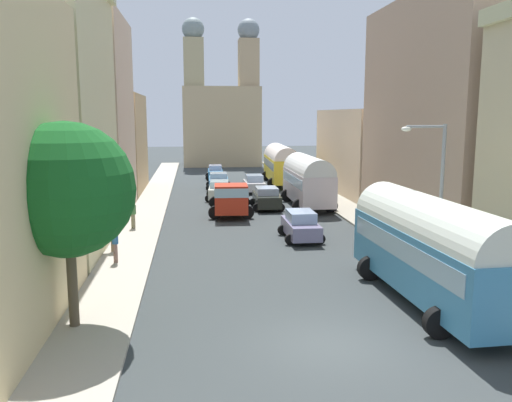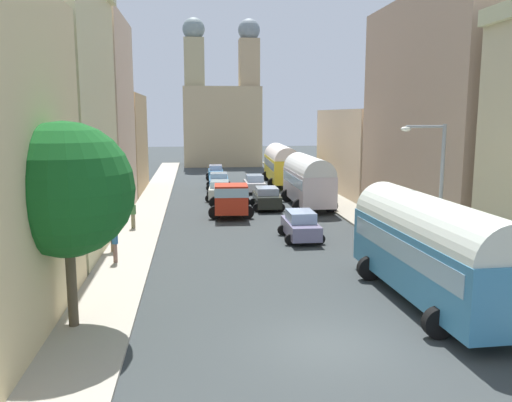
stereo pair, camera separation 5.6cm
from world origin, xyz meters
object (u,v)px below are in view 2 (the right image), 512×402
object	(u,v)px
parked_bus_2	(281,163)
car_1	(219,181)
car_4	(267,198)
pedestrian_0	(113,233)
parked_bus_0	(431,246)
car_2	(216,172)
car_3	(301,225)
cargo_truck_0	(231,198)
car_0	(220,190)
pedestrian_2	(133,214)
streetlamp_near	(435,186)
parked_bus_1	(308,179)
pedestrian_1	(115,243)
car_5	(254,184)

from	to	relation	value
parked_bus_2	car_1	distance (m)	7.19
car_4	pedestrian_0	world-z (taller)	pedestrian_0
parked_bus_0	car_2	xyz separation A→B (m)	(-6.26, 39.25, -1.39)
parked_bus_0	car_3	world-z (taller)	parked_bus_0
cargo_truck_0	car_4	xyz separation A→B (m)	(2.86, 2.42, -0.42)
parked_bus_0	pedestrian_0	xyz separation A→B (m)	(-12.68, 8.57, -1.09)
car_2	car_3	xyz separation A→B (m)	(3.56, -28.75, 0.03)
car_0	pedestrian_2	xyz separation A→B (m)	(-5.78, -11.16, 0.21)
car_3	parked_bus_0	bearing A→B (deg)	-75.56
car_3	streetlamp_near	size ratio (longest dim) A/B	0.59
car_1	cargo_truck_0	bearing A→B (deg)	-89.14
streetlamp_near	parked_bus_1	bearing A→B (deg)	95.10
car_2	pedestrian_0	xyz separation A→B (m)	(-6.42, -30.68, 0.30)
car_0	car_1	world-z (taller)	car_0
cargo_truck_0	pedestrian_1	xyz separation A→B (m)	(-6.18, -11.66, -0.15)
parked_bus_1	pedestrian_0	size ratio (longest dim) A/B	4.27
car_1	streetlamp_near	world-z (taller)	streetlamp_near
car_3	car_4	size ratio (longest dim) A/B	0.96
car_0	pedestrian_0	distance (m)	17.74
parked_bus_2	car_2	xyz separation A→B (m)	(-6.41, 4.88, -1.37)
pedestrian_0	pedestrian_2	xyz separation A→B (m)	(0.39, 5.47, -0.07)
car_0	car_1	bearing A→B (deg)	88.00
cargo_truck_0	car_4	distance (m)	3.77
pedestrian_1	streetlamp_near	distance (m)	14.51
parked_bus_2	streetlamp_near	world-z (taller)	streetlamp_near
car_3	streetlamp_near	bearing A→B (deg)	-59.67
parked_bus_0	pedestrian_2	size ratio (longest dim) A/B	5.48
car_5	car_1	bearing A→B (deg)	142.93
car_0	pedestrian_0	size ratio (longest dim) A/B	2.26
cargo_truck_0	streetlamp_near	distance (m)	16.99
parked_bus_2	pedestrian_0	distance (m)	28.83
car_1	streetlamp_near	xyz separation A→B (m)	(7.87, -28.28, 3.15)
car_4	pedestrian_1	world-z (taller)	pedestrian_1
parked_bus_0	car_3	xyz separation A→B (m)	(-2.70, 10.49, -1.37)
parked_bus_2	pedestrian_0	bearing A→B (deg)	-116.43
parked_bus_2	car_2	size ratio (longest dim) A/B	2.71
parked_bus_0	car_5	world-z (taller)	parked_bus_0
car_0	car_5	size ratio (longest dim) A/B	1.14
car_0	pedestrian_1	world-z (taller)	pedestrian_1
parked_bus_1	car_3	distance (m)	10.91
car_1	pedestrian_1	size ratio (longest dim) A/B	2.30
car_5	pedestrian_0	bearing A→B (deg)	-114.83
car_1	pedestrian_0	world-z (taller)	pedestrian_0
car_2	parked_bus_1	bearing A→B (deg)	-71.11
car_0	pedestrian_2	size ratio (longest dim) A/B	2.42
cargo_truck_0	car_5	bearing A→B (deg)	75.15
parked_bus_2	car_5	bearing A→B (deg)	-122.28
parked_bus_1	streetlamp_near	size ratio (longest dim) A/B	1.24
car_2	pedestrian_1	xyz separation A→B (m)	(-6.01, -32.80, 0.30)
parked_bus_2	car_4	xyz separation A→B (m)	(-3.38, -13.84, -1.34)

